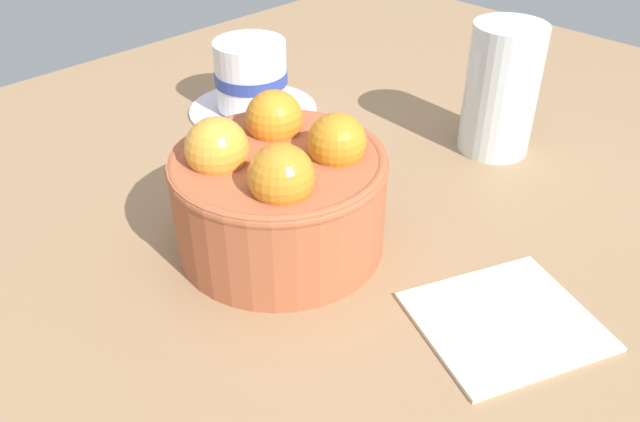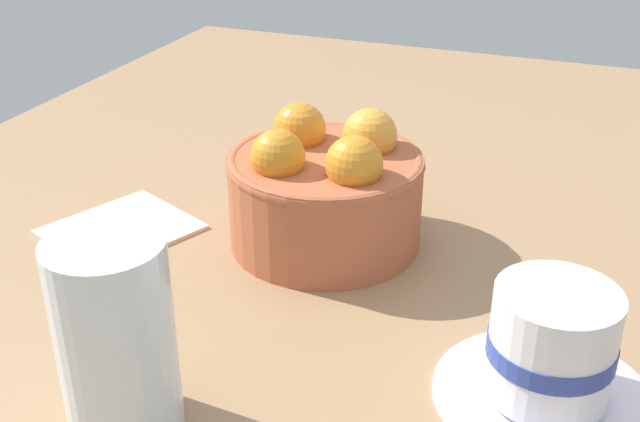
{
  "view_description": "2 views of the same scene",
  "coord_description": "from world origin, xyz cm",
  "px_view_note": "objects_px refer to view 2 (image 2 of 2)",
  "views": [
    {
      "loc": [
        25.57,
        29.81,
        29.91
      ],
      "look_at": [
        -1.2,
        2.91,
        3.79
      ],
      "focal_mm": 36.66,
      "sensor_mm": 36.0,
      "label": 1
    },
    {
      "loc": [
        -52.22,
        -19.86,
        31.31
      ],
      "look_at": [
        -0.95,
        0.06,
        3.19
      ],
      "focal_mm": 44.18,
      "sensor_mm": 36.0,
      "label": 2
    }
  ],
  "objects_px": {
    "terracotta_bowl": "(325,189)",
    "water_glass": "(116,338)",
    "coffee_cup": "(550,354)",
    "folded_napkin": "(121,228)"
  },
  "relations": [
    {
      "from": "terracotta_bowl",
      "to": "folded_napkin",
      "type": "bearing_deg",
      "value": 105.5
    },
    {
      "from": "terracotta_bowl",
      "to": "water_glass",
      "type": "relative_size",
      "value": 1.31
    },
    {
      "from": "terracotta_bowl",
      "to": "folded_napkin",
      "type": "relative_size",
      "value": 1.41
    },
    {
      "from": "terracotta_bowl",
      "to": "water_glass",
      "type": "distance_m",
      "value": 0.24
    },
    {
      "from": "water_glass",
      "to": "terracotta_bowl",
      "type": "bearing_deg",
      "value": -7.04
    },
    {
      "from": "coffee_cup",
      "to": "water_glass",
      "type": "relative_size",
      "value": 1.12
    },
    {
      "from": "terracotta_bowl",
      "to": "coffee_cup",
      "type": "distance_m",
      "value": 0.23
    },
    {
      "from": "folded_napkin",
      "to": "water_glass",
      "type": "bearing_deg",
      "value": -145.07
    },
    {
      "from": "coffee_cup",
      "to": "terracotta_bowl",
      "type": "bearing_deg",
      "value": 55.18
    },
    {
      "from": "terracotta_bowl",
      "to": "water_glass",
      "type": "height_order",
      "value": "water_glass"
    }
  ]
}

